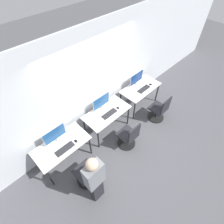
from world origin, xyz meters
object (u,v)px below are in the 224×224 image
keyboard_center (109,114)px  keyboard_right (144,89)px  mouse_left (76,141)px  mouse_right (151,84)px  office_chair_right (159,110)px  monitor_left (55,135)px  mouse_center (118,108)px  office_chair_left (87,175)px  office_chair_center (129,137)px  monitor_right (137,78)px  person_left (95,179)px  monitor_center (101,102)px  keyboard_left (65,149)px

keyboard_center → keyboard_right: 1.38m
mouse_left → mouse_right: 2.78m
office_chair_right → keyboard_center: bearing=153.4°
monitor_left → keyboard_right: size_ratio=1.20×
monitor_left → mouse_center: monitor_left is taller
monitor_left → office_chair_left: (0.06, -0.92, -0.60)m
office_chair_center → monitor_left: bearing=147.2°
monitor_right → mouse_right: 0.49m
mouse_center → office_chair_right: size_ratio=0.10×
monitor_right → office_chair_right: monitor_right is taller
mouse_right → person_left: bearing=-161.8°
mouse_left → office_chair_center: office_chair_center is taller
monitor_right → mouse_right: bearing=-46.0°
person_left → monitor_center: size_ratio=3.00×
keyboard_left → monitor_right: size_ratio=0.83×
mouse_left → keyboard_right: mouse_left is taller
keyboard_right → mouse_right: bearing=-2.6°
keyboard_left → mouse_left: size_ratio=4.82×
keyboard_right → mouse_right: mouse_right is taller
mouse_center → mouse_left: bearing=-178.0°
office_chair_center → mouse_right: 1.81m
monitor_right → mouse_right: monitor_right is taller
office_chair_left → person_left: (-0.05, -0.37, 0.50)m
person_left → monitor_left: bearing=90.0°
mouse_left → monitor_left: bearing=132.5°
office_chair_center → office_chair_right: size_ratio=1.00×
keyboard_left → mouse_center: bearing=1.2°
person_left → keyboard_right: 2.95m
monitor_center → mouse_right: bearing=-10.7°
mouse_center → office_chair_center: size_ratio=0.10×
office_chair_left → monitor_right: size_ratio=1.67×
keyboard_center → mouse_center: bearing=-2.2°
mouse_center → keyboard_right: mouse_center is taller
keyboard_center → monitor_right: (1.38, 0.29, 0.22)m
mouse_right → office_chair_right: (-0.34, -0.64, -0.39)m
office_chair_left → keyboard_left: bearing=95.0°
mouse_left → office_chair_right: 2.54m
mouse_left → monitor_center: monitor_center is taller
office_chair_left → mouse_right: (3.01, 0.64, 0.39)m
mouse_center → keyboard_right: bearing=-0.2°
person_left → mouse_center: 1.97m
mouse_left → monitor_right: bearing=7.9°
office_chair_left → office_chair_center: size_ratio=1.00×
mouse_left → office_chair_left: 0.76m
monitor_left → mouse_right: size_ratio=5.80×
mouse_center → monitor_center: bearing=135.0°
keyboard_center → mouse_right: mouse_right is taller
mouse_left → mouse_center: bearing=2.0°
mouse_right → keyboard_center: bearing=179.0°
person_left → monitor_center: bearing=43.9°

